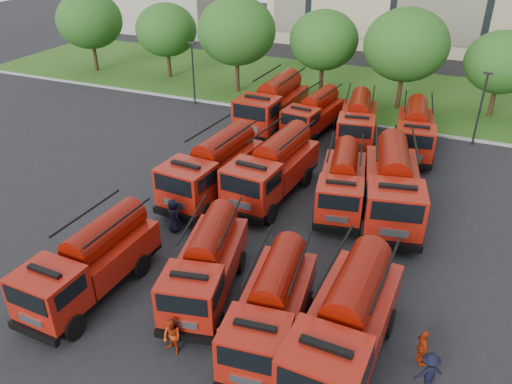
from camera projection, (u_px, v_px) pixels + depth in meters
The scene contains 28 objects.
ground at pixel (203, 235), 25.07m from camera, with size 140.00×140.00×0.00m, color black.
lawn at pixel (337, 88), 45.93m from camera, with size 70.00×16.00×0.12m, color #274C14.
curb at pixel (310, 117), 39.42m from camera, with size 70.00×0.30×0.14m, color gray.
tree_0 at pixel (90, 20), 48.44m from camera, with size 6.30×6.30×7.70m.
tree_1 at pixel (166, 30), 46.76m from camera, with size 5.71×5.71×6.98m.
tree_2 at pixel (237, 31), 42.44m from camera, with size 6.72×6.72×8.22m.
tree_3 at pixel (324, 40), 42.40m from camera, with size 5.88×5.88×7.19m.
tree_4 at pixel (406, 45), 38.56m from camera, with size 6.55×6.55×8.01m.
tree_5 at pixel (502, 62), 37.41m from camera, with size 5.46×5.46×6.68m.
lamp_post_0 at pixel (193, 70), 40.87m from camera, with size 0.60×0.25×5.11m.
lamp_post_1 at pixel (481, 105), 33.40m from camera, with size 0.60×0.25×5.11m.
fire_truck_0 at pixel (91, 262), 20.60m from camera, with size 2.71×6.86×3.08m.
fire_truck_1 at pixel (207, 264), 20.60m from camera, with size 3.50×6.77×2.94m.
fire_truck_2 at pixel (272, 307), 18.35m from camera, with size 2.96×6.69×2.95m.
fire_truck_3 at pixel (346, 323), 17.31m from camera, with size 2.97×7.47×3.35m.
fire_truck_4 at pixel (213, 167), 27.83m from camera, with size 3.31×7.76×3.44m.
fire_truck_5 at pixel (273, 168), 27.76m from camera, with size 3.33×7.77×3.44m.
fire_truck_6 at pixel (342, 182), 26.80m from camera, with size 3.40×6.90×3.01m.
fire_truck_7 at pixel (392, 185), 25.88m from camera, with size 4.21×8.23×3.58m.
fire_truck_8 at pixel (273, 104), 36.70m from camera, with size 3.26×8.15×3.65m.
fire_truck_9 at pixel (314, 114), 35.91m from camera, with size 3.10×6.73×2.95m.
fire_truck_10 at pixel (357, 121), 34.45m from camera, with size 3.43×7.17×3.13m.
fire_truck_11 at pixel (415, 130), 33.03m from camera, with size 3.13×7.08×3.12m.
firefighter_0 at pixel (222, 363), 17.92m from camera, with size 0.60×0.44×1.64m, color #9A2A0B.
firefighter_1 at pixel (174, 352), 18.38m from camera, with size 0.75×0.41×1.53m, color #9A2A0B.
firefighter_2 at pixel (419, 363), 17.92m from camera, with size 0.90×0.51×1.53m, color #9A2A0B.
firefighter_4 at pixel (175, 231), 25.41m from camera, with size 0.87×0.57×1.78m, color black.
firefighter_5 at pixel (398, 229), 25.50m from camera, with size 1.36×0.59×1.47m, color #9A2A0B.
Camera 1 is at (10.55, -18.14, 14.14)m, focal length 35.00 mm.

